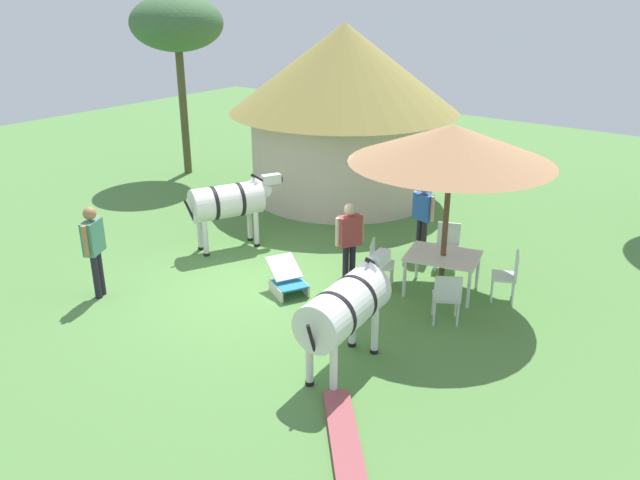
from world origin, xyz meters
TOP-DOWN VIEW (x-y plane):
  - ground_plane at (0.00, 0.00)m, footprint 36.00×36.00m
  - thatched_hut at (-2.05, 5.67)m, footprint 5.85×5.85m
  - shade_umbrella at (2.76, 1.97)m, footprint 3.49×3.49m
  - patio_dining_table at (2.76, 1.97)m, footprint 1.46×1.24m
  - patio_chair_east_end at (3.36, 0.97)m, footprint 0.59×0.59m
  - patio_chair_near_lawn at (3.85, 2.40)m, footprint 0.55×0.56m
  - patio_chair_west_end at (2.33, 3.05)m, footprint 0.56×0.55m
  - patio_chair_near_hut at (1.71, 1.47)m, footprint 0.57×0.58m
  - guest_beside_umbrella at (1.24, 1.22)m, footprint 0.37×0.52m
  - guest_behind_table at (1.61, 3.30)m, footprint 0.55×0.28m
  - standing_watcher at (-2.06, -1.88)m, footprint 0.40×0.54m
  - striped_lounge_chair at (0.55, 0.27)m, footprint 0.97×0.84m
  - zebra_nearest_camera at (-1.80, 1.20)m, footprint 1.26×2.00m
  - zebra_by_umbrella at (2.78, -1.09)m, footprint 0.86×2.30m
  - acacia_tree_right_background at (-6.97, 4.63)m, footprint 2.56×2.56m
  - brick_patio_kerb at (4.03, -2.79)m, footprint 2.14×2.33m

SIDE VIEW (x-z plane):
  - ground_plane at x=0.00m, z-range 0.00..0.00m
  - brick_patio_kerb at x=4.03m, z-range 0.00..0.08m
  - striped_lounge_chair at x=0.55m, z-range -0.04..0.54m
  - patio_chair_east_end at x=3.36m, z-range 0.07..0.97m
  - patio_chair_near_lawn at x=3.85m, z-range 0.07..0.97m
  - patio_chair_west_end at x=2.33m, z-range 0.07..0.97m
  - patio_chair_near_hut at x=1.71m, z-range 0.07..0.97m
  - patio_dining_table at x=2.76m, z-range 0.29..1.03m
  - guest_behind_table at x=1.61m, z-range 0.16..1.71m
  - guest_beside_umbrella at x=1.24m, z-range 0.16..1.76m
  - zebra_by_umbrella at x=2.78m, z-range 0.23..1.76m
  - standing_watcher at x=-2.06m, z-range 0.17..1.87m
  - zebra_nearest_camera at x=-1.80m, z-range 0.24..1.81m
  - thatched_hut at x=-2.05m, z-range 0.23..4.62m
  - shade_umbrella at x=2.76m, z-range 1.22..4.31m
  - acacia_tree_right_background at x=-6.97m, z-range 1.70..6.71m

